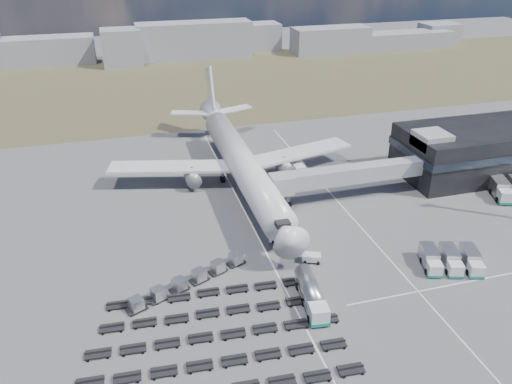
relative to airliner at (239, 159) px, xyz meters
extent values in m
plane|color=#565659|center=(0.00, -32.38, -5.29)|extent=(420.00, 420.00, 0.00)
cube|color=brown|center=(0.00, 77.62, -5.29)|extent=(420.00, 90.00, 0.01)
cube|color=silver|center=(-2.00, -27.38, -5.29)|extent=(0.25, 110.00, 0.01)
cube|color=silver|center=(16.00, -27.38, -5.29)|extent=(0.25, 110.00, 0.01)
cube|color=silver|center=(25.00, -40.38, -5.29)|extent=(40.00, 0.25, 0.01)
cube|color=black|center=(48.00, -8.38, -0.29)|extent=(30.00, 16.00, 10.00)
cube|color=#262D38|center=(48.00, -8.38, 0.91)|extent=(30.40, 16.40, 1.60)
cube|color=#939399|center=(36.00, -10.38, 4.21)|extent=(6.00, 6.00, 3.00)
cube|color=#939399|center=(18.10, -11.88, -0.19)|extent=(29.80, 3.00, 3.00)
cube|color=#939399|center=(4.70, -12.38, -0.19)|extent=(4.00, 3.60, 3.40)
cylinder|color=slate|center=(6.20, -11.88, -2.74)|extent=(0.70, 0.70, 5.10)
cylinder|color=black|center=(6.20, -11.88, -4.84)|extent=(1.40, 0.90, 1.40)
cylinder|color=silver|center=(0.00, -2.38, 0.01)|extent=(5.60, 48.00, 5.60)
cone|color=silver|center=(0.00, -28.88, 0.01)|extent=(5.60, 5.00, 5.60)
cone|color=silver|center=(0.00, 25.62, 0.81)|extent=(5.60, 8.00, 5.60)
cube|color=black|center=(0.00, -26.88, 0.81)|extent=(2.20, 2.00, 0.80)
cube|color=silver|center=(-13.00, 2.62, -1.19)|extent=(25.59, 11.38, 0.50)
cube|color=silver|center=(13.00, 2.62, -1.19)|extent=(25.59, 11.38, 0.50)
cylinder|color=slate|center=(-9.50, 0.62, -2.89)|extent=(3.00, 5.00, 3.00)
cylinder|color=slate|center=(9.50, 0.62, -2.89)|extent=(3.00, 5.00, 3.00)
cube|color=silver|center=(-5.50, 27.62, 1.21)|extent=(9.49, 5.63, 0.35)
cube|color=silver|center=(5.50, 27.62, 1.21)|extent=(9.49, 5.63, 0.35)
cube|color=silver|center=(0.00, 28.62, 6.51)|extent=(0.50, 9.06, 11.45)
cylinder|color=slate|center=(0.00, -23.38, -4.04)|extent=(0.50, 0.50, 2.50)
cylinder|color=slate|center=(-3.20, 1.62, -4.04)|extent=(0.60, 0.60, 2.50)
cylinder|color=slate|center=(3.20, 1.62, -4.04)|extent=(0.60, 0.60, 2.50)
cylinder|color=black|center=(0.00, -23.38, -4.79)|extent=(0.50, 1.20, 1.20)
cube|color=gray|center=(-46.06, 121.34, -0.22)|extent=(35.38, 12.00, 10.15)
cube|color=gray|center=(-18.23, 110.94, 1.46)|extent=(14.52, 12.00, 13.51)
cube|color=gray|center=(10.47, 116.76, 1.68)|extent=(45.73, 12.00, 13.95)
cube|color=gray|center=(39.60, 125.02, 0.25)|extent=(17.57, 12.00, 11.09)
cube|color=gray|center=(67.17, 111.09, -0.09)|extent=(32.28, 12.00, 10.39)
cube|color=gray|center=(102.83, 111.18, -1.83)|extent=(41.33, 12.00, 6.92)
cube|color=gray|center=(124.12, 117.45, -0.98)|extent=(16.34, 12.00, 8.61)
cube|color=silver|center=(-0.08, -42.43, -3.82)|extent=(2.70, 2.70, 2.33)
cube|color=#167C6E|center=(-0.08, -42.43, -4.74)|extent=(2.82, 2.82, 0.51)
cylinder|color=#B4B4B9|center=(0.52, -37.51, -3.37)|extent=(3.42, 7.84, 2.53)
cube|color=slate|center=(0.52, -37.51, -4.53)|extent=(3.32, 7.83, 0.35)
cylinder|color=black|center=(0.34, -39.02, -4.79)|extent=(2.75, 1.42, 1.11)
cube|color=silver|center=(4.00, -29.48, -4.62)|extent=(3.24, 2.49, 1.34)
cube|color=silver|center=(12.53, 0.75, -3.83)|extent=(2.37, 5.55, 2.56)
cube|color=#167C6E|center=(12.53, 0.75, -4.88)|extent=(2.46, 5.64, 0.41)
cube|color=silver|center=(20.20, -37.60, -4.13)|extent=(2.56, 2.50, 1.97)
cube|color=#167C6E|center=(20.20, -37.60, -4.89)|extent=(2.67, 2.61, 0.40)
cube|color=#B4B4B9|center=(21.15, -34.62, -3.77)|extent=(3.30, 4.57, 2.33)
cube|color=silver|center=(23.10, -38.52, -4.13)|extent=(2.56, 2.50, 1.97)
cube|color=#167C6E|center=(23.10, -38.52, -4.89)|extent=(2.67, 2.61, 0.40)
cube|color=#B4B4B9|center=(24.05, -35.54, -3.77)|extent=(3.30, 4.57, 2.33)
cube|color=silver|center=(26.00, -39.45, -4.13)|extent=(2.56, 2.50, 1.97)
cube|color=#167C6E|center=(26.00, -39.45, -4.89)|extent=(2.67, 2.61, 0.40)
cube|color=#B4B4B9|center=(26.95, -36.46, -3.77)|extent=(3.30, 4.57, 2.33)
cube|color=silver|center=(45.77, -21.71, -3.88)|extent=(3.16, 3.10, 2.39)
cube|color=#167C6E|center=(45.77, -21.71, -4.80)|extent=(3.30, 3.23, 0.49)
cube|color=#B4B4B9|center=(47.06, -18.14, -3.44)|extent=(4.15, 5.59, 2.82)
cube|color=black|center=(-22.68, -33.67, -4.98)|extent=(3.16, 2.61, 0.19)
cube|color=#B4B4B9|center=(-22.68, -33.67, -4.09)|extent=(2.20, 2.20, 1.57)
cube|color=black|center=(-19.62, -32.34, -4.98)|extent=(3.16, 2.61, 0.19)
cube|color=#B4B4B9|center=(-19.62, -32.34, -4.09)|extent=(2.20, 2.20, 1.57)
cube|color=black|center=(-16.55, -31.01, -4.98)|extent=(3.16, 2.61, 0.19)
cube|color=#B4B4B9|center=(-16.55, -31.01, -4.09)|extent=(2.20, 2.20, 1.57)
cube|color=black|center=(-13.48, -29.68, -4.98)|extent=(3.16, 2.61, 0.19)
cube|color=#B4B4B9|center=(-13.48, -29.68, -4.09)|extent=(2.20, 2.20, 1.57)
cube|color=black|center=(-10.42, -28.35, -4.98)|extent=(3.16, 2.61, 0.19)
cube|color=#B4B4B9|center=(-10.42, -28.35, -4.09)|extent=(2.20, 2.20, 1.57)
cube|color=black|center=(-7.35, -27.02, -4.98)|extent=(3.16, 2.61, 0.19)
cube|color=#B4B4B9|center=(-7.35, -27.02, -4.09)|extent=(2.20, 2.20, 1.57)
cube|color=black|center=(-14.22, -45.86, -4.92)|extent=(32.98, 3.67, 0.74)
cube|color=black|center=(-13.94, -41.55, -4.92)|extent=(32.98, 3.67, 0.74)
cube|color=black|center=(-13.66, -37.23, -4.92)|extent=(28.87, 3.40, 0.74)
cube|color=black|center=(-13.38, -32.92, -4.92)|extent=(28.87, 3.40, 0.74)
camera|label=1|loc=(-21.36, -88.28, 39.85)|focal=35.00mm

